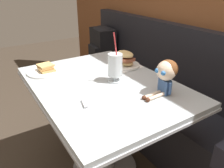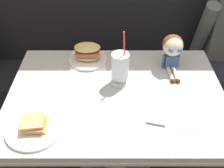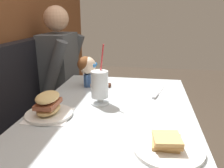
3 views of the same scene
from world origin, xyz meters
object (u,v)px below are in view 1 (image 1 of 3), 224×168
Objects in this scene: milkshake_glass at (115,66)px; seated_doll at (166,72)px; butter_knife at (86,107)px; backpack at (102,44)px; toast_plate at (46,70)px; sandwich_plate at (125,60)px.

milkshake_glass is 1.43× the size of seated_doll.
butter_knife is 1.51m from backpack.
toast_plate is 0.79× the size of milkshake_glass.
backpack is at bearing 146.67° from butter_knife.
sandwich_plate is (0.20, 0.53, 0.03)m from toast_plate.
seated_doll is (0.47, -0.06, 0.08)m from sandwich_plate.
sandwich_plate reaches higher than backpack.
butter_knife is at bearing 2.69° from toast_plate.
seated_doll is at bearing 35.25° from toast_plate.
sandwich_plate reaches higher than toast_plate.
milkshake_glass is 0.32m from seated_doll.
backpack reaches higher than toast_plate.
seated_doll is (0.67, 0.47, 0.11)m from toast_plate.
backpack is (-1.07, 0.53, -0.18)m from milkshake_glass.
sandwich_plate is at bearing 131.60° from milkshake_glass.
butter_knife is (0.57, 0.03, -0.01)m from toast_plate.
toast_plate is 0.51m from milkshake_glass.
milkshake_glass is at bearing 40.85° from toast_plate.
backpack is at bearing 153.83° from milkshake_glass.
backpack is at bearing 128.91° from toast_plate.
milkshake_glass is 0.37m from butter_knife.
milkshake_glass reaches higher than seated_doll.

